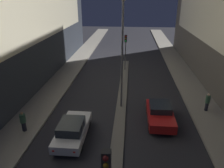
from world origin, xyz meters
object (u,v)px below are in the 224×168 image
(pedestrian_on_right_sidewalk, at_px, (207,102))
(pedestrian_on_left_sidewalk, at_px, (23,121))
(car_left_lane, at_px, (72,130))
(car_right_lane, at_px, (160,114))
(traffic_light_mid, at_px, (126,45))
(street_lamp, at_px, (123,31))

(pedestrian_on_right_sidewalk, bearing_deg, pedestrian_on_left_sidewalk, -163.34)
(car_left_lane, bearing_deg, car_right_lane, 23.75)
(car_right_lane, distance_m, pedestrian_on_left_sidewalk, 10.29)
(traffic_light_mid, distance_m, pedestrian_on_right_sidewalk, 12.87)
(street_lamp, relative_size, pedestrian_on_left_sidewalk, 6.09)
(car_left_lane, height_order, car_right_lane, car_left_lane)
(car_right_lane, distance_m, pedestrian_on_right_sidewalk, 4.57)
(car_left_lane, bearing_deg, pedestrian_on_left_sidewalk, 173.36)
(pedestrian_on_left_sidewalk, distance_m, pedestrian_on_right_sidewalk, 14.79)
(traffic_light_mid, distance_m, car_left_lane, 15.56)
(car_left_lane, xyz_separation_m, pedestrian_on_left_sidewalk, (-3.72, 0.43, 0.22))
(street_lamp, relative_size, car_left_lane, 2.12)
(traffic_light_mid, height_order, car_right_lane, traffic_light_mid)
(street_lamp, xyz_separation_m, pedestrian_on_right_sidewalk, (7.30, -0.21, -5.76))
(pedestrian_on_left_sidewalk, bearing_deg, pedestrian_on_right_sidewalk, 16.66)
(car_right_lane, bearing_deg, car_left_lane, -156.25)
(street_lamp, bearing_deg, pedestrian_on_left_sidewalk, -147.05)
(car_right_lane, relative_size, pedestrian_on_left_sidewalk, 2.70)
(street_lamp, bearing_deg, traffic_light_mid, 90.00)
(car_right_lane, relative_size, pedestrian_on_right_sidewalk, 2.62)
(traffic_light_mid, height_order, street_lamp, street_lamp)
(street_lamp, relative_size, car_right_lane, 2.25)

